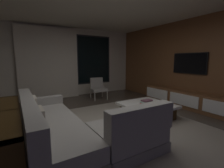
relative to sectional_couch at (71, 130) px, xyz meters
The scene contains 11 objects.
floor 0.98m from the sectional_couch, 12.06° to the left, with size 9.20×9.20×0.00m, color #473D33.
back_wall_with_window 4.05m from the sectional_couch, 77.38° to the left, with size 6.60×0.30×2.70m.
media_wall 4.12m from the sectional_couch, ahead, with size 0.12×7.80×2.70m.
area_rug 1.30m from the sectional_couch, ahead, with size 3.20×3.80×0.01m, color gray.
sectional_couch is the anchor object (origin of this frame).
coffee_table 2.08m from the sectional_couch, ahead, with size 1.16×1.16×0.36m.
book_stack_on_coffee_table 2.03m from the sectional_couch, ahead, with size 0.32×0.22×0.11m.
accent_chair_near_window 3.40m from the sectional_couch, 55.89° to the left, with size 0.60×0.62×0.78m.
media_console 3.69m from the sectional_couch, ahead, with size 0.46×3.10×0.52m.
mounted_tv 4.03m from the sectional_couch, ahead, with size 0.05×1.09×0.63m.
console_table_behind_couch 0.93m from the sectional_couch, behind, with size 0.40×2.10×0.74m.
Camera 1 is at (-1.65, -2.74, 1.46)m, focal length 25.68 mm.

